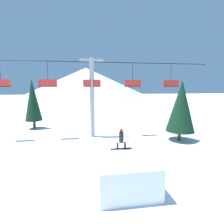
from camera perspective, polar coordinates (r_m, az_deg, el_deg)
The scene contains 7 objects.
ground_plane at distance 10.93m, azimuth -3.75°, elevation -21.74°, with size 220.00×220.00×0.00m, color white.
mountain_ridge at distance 97.46m, azimuth -8.49°, elevation 9.62°, with size 67.37×67.37×15.27m.
snow_ramp at distance 10.05m, azimuth 4.31°, elevation -19.11°, with size 3.03×3.30×1.69m.
snowboarder at distance 10.71m, azimuth 3.05°, elevation -8.91°, with size 1.32×0.28×1.26m.
chairlift at distance 18.64m, azimuth -6.55°, elevation 6.92°, with size 25.90×0.47×8.36m.
pine_tree_near at distance 18.73m, azimuth 21.61°, elevation 1.79°, with size 2.80×2.80×6.08m.
pine_tree_far at distance 24.56m, azimuth -24.46°, elevation 3.55°, with size 2.09×2.09×6.40m.
Camera 1 is at (-0.79, -9.42, 5.49)m, focal length 28.00 mm.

